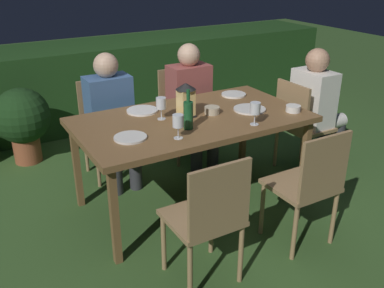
{
  "coord_description": "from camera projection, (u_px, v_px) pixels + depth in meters",
  "views": [
    {
      "loc": [
        -1.56,
        -2.71,
        1.91
      ],
      "look_at": [
        0.0,
        0.0,
        0.53
      ],
      "focal_mm": 40.72,
      "sensor_mm": 36.0,
      "label": 1
    }
  ],
  "objects": [
    {
      "name": "dining_table",
      "position": [
        192.0,
        124.0,
        3.35
      ],
      "size": [
        1.77,
        0.98,
        0.75
      ],
      "color": "brown",
      "rests_on": "ground"
    },
    {
      "name": "bowl_bread",
      "position": [
        212.0,
        110.0,
        3.39
      ],
      "size": [
        0.12,
        0.12,
        0.06
      ],
      "color": "#BCAD8E",
      "rests_on": "dining_table"
    },
    {
      "name": "person_in_cream",
      "position": [
        317.0,
        104.0,
        3.98
      ],
      "size": [
        0.48,
        0.38,
        1.15
      ],
      "color": "white",
      "rests_on": "ground"
    },
    {
      "name": "ground_plane",
      "position": [
        192.0,
        202.0,
        3.63
      ],
      "size": [
        16.0,
        16.0,
        0.0
      ],
      "primitive_type": "plane",
      "color": "#385B28"
    },
    {
      "name": "potted_plant_corner",
      "position": [
        22.0,
        119.0,
        4.16
      ],
      "size": [
        0.53,
        0.53,
        0.74
      ],
      "color": "#9E5133",
      "rests_on": "ground"
    },
    {
      "name": "plate_c",
      "position": [
        234.0,
        94.0,
        3.83
      ],
      "size": [
        0.22,
        0.22,
        0.01
      ],
      "primitive_type": "cylinder",
      "color": "white",
      "rests_on": "dining_table"
    },
    {
      "name": "plate_a",
      "position": [
        250.0,
        109.0,
        3.47
      ],
      "size": [
        0.26,
        0.26,
        0.01
      ],
      "primitive_type": "cylinder",
      "color": "silver",
      "rests_on": "dining_table"
    },
    {
      "name": "wine_glass_a",
      "position": [
        161.0,
        104.0,
        3.24
      ],
      "size": [
        0.08,
        0.08,
        0.17
      ],
      "color": "silver",
      "rests_on": "dining_table"
    },
    {
      "name": "plate_b",
      "position": [
        130.0,
        137.0,
        2.94
      ],
      "size": [
        0.23,
        0.23,
        0.01
      ],
      "primitive_type": "cylinder",
      "color": "silver",
      "rests_on": "dining_table"
    },
    {
      "name": "hedge_backdrop",
      "position": [
        97.0,
        82.0,
        5.27
      ],
      "size": [
        6.25,
        0.89,
        0.93
      ],
      "primitive_type": "cube",
      "color": "#1E4219",
      "rests_on": "ground"
    },
    {
      "name": "chair_side_right_b",
      "position": [
        182.0,
        109.0,
        4.31
      ],
      "size": [
        0.42,
        0.4,
        0.87
      ],
      "color": "#9E7A51",
      "rests_on": "ground"
    },
    {
      "name": "green_bottle_on_table",
      "position": [
        188.0,
        114.0,
        3.07
      ],
      "size": [
        0.07,
        0.07,
        0.29
      ],
      "color": "#195128",
      "rests_on": "dining_table"
    },
    {
      "name": "lantern_centerpiece",
      "position": [
        186.0,
        98.0,
        3.28
      ],
      "size": [
        0.15,
        0.15,
        0.27
      ],
      "color": "black",
      "rests_on": "dining_table"
    },
    {
      "name": "chair_head_far",
      "position": [
        300.0,
        123.0,
        3.95
      ],
      "size": [
        0.4,
        0.42,
        0.87
      ],
      "color": "#9E7A51",
      "rests_on": "ground"
    },
    {
      "name": "person_in_blue",
      "position": [
        112.0,
        114.0,
        3.73
      ],
      "size": [
        0.38,
        0.47,
        1.15
      ],
      "color": "#426699",
      "rests_on": "ground"
    },
    {
      "name": "chair_side_right_a",
      "position": [
        106.0,
        123.0,
        3.95
      ],
      "size": [
        0.42,
        0.4,
        0.87
      ],
      "color": "#9E7A51",
      "rests_on": "ground"
    },
    {
      "name": "chair_side_left_b",
      "position": [
        309.0,
        183.0,
        2.92
      ],
      "size": [
        0.42,
        0.4,
        0.87
      ],
      "color": "#9E7A51",
      "rests_on": "ground"
    },
    {
      "name": "wine_glass_c",
      "position": [
        178.0,
        122.0,
        2.9
      ],
      "size": [
        0.08,
        0.08,
        0.17
      ],
      "color": "silver",
      "rests_on": "dining_table"
    },
    {
      "name": "person_in_rust",
      "position": [
        192.0,
        99.0,
        4.1
      ],
      "size": [
        0.38,
        0.47,
        1.15
      ],
      "color": "#9E4C47",
      "rests_on": "ground"
    },
    {
      "name": "chair_side_left_a",
      "position": [
        208.0,
        216.0,
        2.56
      ],
      "size": [
        0.42,
        0.4,
        0.87
      ],
      "color": "#9E7A51",
      "rests_on": "ground"
    },
    {
      "name": "wine_glass_b",
      "position": [
        255.0,
        109.0,
        3.14
      ],
      "size": [
        0.08,
        0.08,
        0.17
      ],
      "color": "silver",
      "rests_on": "dining_table"
    },
    {
      "name": "bowl_olives",
      "position": [
        293.0,
        108.0,
        3.43
      ],
      "size": [
        0.12,
        0.12,
        0.05
      ],
      "color": "silver",
      "rests_on": "dining_table"
    },
    {
      "name": "plate_d",
      "position": [
        142.0,
        111.0,
        3.44
      ],
      "size": [
        0.25,
        0.25,
        0.01
      ],
      "primitive_type": "cylinder",
      "color": "white",
      "rests_on": "dining_table"
    }
  ]
}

